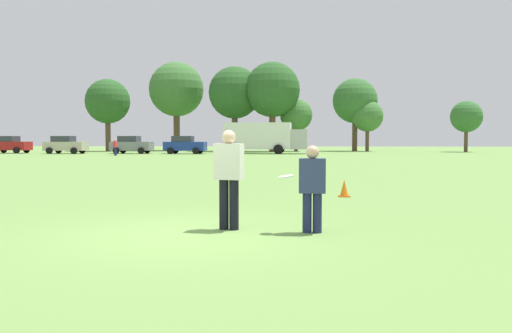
% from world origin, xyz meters
% --- Properties ---
extents(ground_plane, '(183.72, 183.72, 0.00)m').
position_xyz_m(ground_plane, '(0.00, 0.00, 0.00)').
color(ground_plane, '#6B9347').
extents(player_thrower, '(0.54, 0.38, 1.81)m').
position_xyz_m(player_thrower, '(0.65, 0.58, 1.02)').
color(player_thrower, black).
rests_on(player_thrower, ground).
extents(player_defender, '(0.48, 0.29, 1.53)m').
position_xyz_m(player_defender, '(2.15, 0.35, 0.86)').
color(player_defender, '#1E234C').
rests_on(player_defender, ground).
extents(frisbee, '(0.27, 0.27, 0.08)m').
position_xyz_m(frisbee, '(1.68, 0.34, 0.99)').
color(frisbee, white).
extents(traffic_cone, '(0.32, 0.32, 0.48)m').
position_xyz_m(traffic_cone, '(3.28, 6.22, 0.23)').
color(traffic_cone, '#D8590C').
rests_on(traffic_cone, ground).
extents(parked_car_near_left, '(4.28, 2.37, 1.82)m').
position_xyz_m(parked_car_near_left, '(-28.00, 46.51, 0.92)').
color(parked_car_near_left, maroon).
rests_on(parked_car_near_left, ground).
extents(parked_car_mid_left, '(4.28, 2.37, 1.82)m').
position_xyz_m(parked_car_mid_left, '(-21.35, 45.20, 0.92)').
color(parked_car_mid_left, '#B7AD99').
rests_on(parked_car_mid_left, ground).
extents(parked_car_center, '(4.28, 2.37, 1.82)m').
position_xyz_m(parked_car_center, '(-14.64, 45.79, 0.92)').
color(parked_car_center, slate).
rests_on(parked_car_center, ground).
extents(parked_car_mid_right, '(4.28, 2.37, 1.82)m').
position_xyz_m(parked_car_mid_right, '(-9.02, 45.55, 0.92)').
color(parked_car_mid_right, navy).
rests_on(parked_car_mid_right, ground).
extents(box_truck, '(8.60, 3.27, 3.18)m').
position_xyz_m(box_truck, '(-0.99, 46.56, 1.75)').
color(box_truck, white).
rests_on(box_truck, ground).
extents(bystander_sideline_watcher, '(0.36, 0.48, 1.54)m').
position_xyz_m(bystander_sideline_watcher, '(-14.37, 39.88, 0.87)').
color(bystander_sideline_watcher, '#1E234C').
rests_on(bystander_sideline_watcher, ground).
extents(tree_west_oak, '(5.35, 5.35, 8.69)m').
position_xyz_m(tree_west_oak, '(-20.26, 55.13, 5.98)').
color(tree_west_oak, brown).
rests_on(tree_west_oak, ground).
extents(tree_west_maple, '(6.94, 6.94, 11.27)m').
position_xyz_m(tree_west_maple, '(-12.78, 59.47, 7.75)').
color(tree_west_maple, brown).
rests_on(tree_west_maple, ground).
extents(tree_center_elm, '(6.29, 6.29, 10.22)m').
position_xyz_m(tree_center_elm, '(-5.01, 56.30, 7.03)').
color(tree_center_elm, brown).
rests_on(tree_center_elm, ground).
extents(tree_east_birch, '(6.50, 6.50, 10.56)m').
position_xyz_m(tree_east_birch, '(-0.41, 55.09, 7.26)').
color(tree_east_birch, brown).
rests_on(tree_east_birch, ground).
extents(tree_east_oak, '(3.89, 3.89, 6.32)m').
position_xyz_m(tree_east_oak, '(2.41, 56.30, 4.35)').
color(tree_east_oak, brown).
rests_on(tree_east_oak, ground).
extents(tree_far_east_pine, '(5.46, 5.46, 8.88)m').
position_xyz_m(tree_far_east_pine, '(9.60, 58.05, 6.11)').
color(tree_far_east_pine, brown).
rests_on(tree_far_east_pine, ground).
extents(tree_far_west_pine, '(3.76, 3.76, 6.11)m').
position_xyz_m(tree_far_west_pine, '(10.96, 56.87, 4.21)').
color(tree_far_west_pine, brown).
rests_on(tree_far_west_pine, ground).
extents(tree_horizon_center, '(3.62, 3.62, 5.88)m').
position_xyz_m(tree_horizon_center, '(21.96, 54.87, 4.05)').
color(tree_horizon_center, brown).
rests_on(tree_horizon_center, ground).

